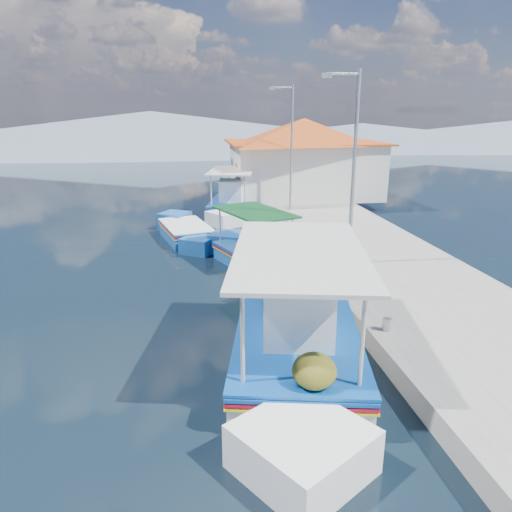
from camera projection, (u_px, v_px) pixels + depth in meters
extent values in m
plane|color=black|center=(213.00, 309.00, 13.37)|extent=(160.00, 160.00, 0.00)
cube|color=#A19F96|center=(346.00, 238.00, 19.79)|extent=(5.00, 44.00, 0.50)
cylinder|color=#A5A8AD|center=(387.00, 324.00, 10.87)|extent=(0.20, 0.20, 0.30)
cylinder|color=#A5A8AD|center=(325.00, 259.00, 15.60)|extent=(0.20, 0.20, 0.30)
cylinder|color=#A5A8AD|center=(287.00, 220.00, 21.27)|extent=(0.20, 0.20, 0.30)
cylinder|color=#A5A8AD|center=(265.00, 196.00, 26.95)|extent=(0.20, 0.20, 0.30)
cube|color=white|center=(297.00, 355.00, 10.31)|extent=(3.41, 5.30, 1.07)
cube|color=white|center=(248.00, 297.00, 13.20)|extent=(2.48, 2.48, 1.19)
cube|color=white|center=(380.00, 448.00, 7.48)|extent=(2.41, 2.41, 1.02)
cube|color=#0C469C|center=(297.00, 335.00, 10.17)|extent=(3.51, 5.46, 0.07)
cube|color=#A30E25|center=(297.00, 338.00, 10.20)|extent=(3.51, 5.46, 0.06)
cube|color=yellow|center=(297.00, 342.00, 10.22)|extent=(3.51, 5.46, 0.05)
cube|color=#0C469C|center=(297.00, 331.00, 10.15)|extent=(3.53, 5.42, 0.06)
cube|color=brown|center=(297.00, 333.00, 10.16)|extent=(3.20, 5.16, 0.06)
cube|color=white|center=(305.00, 312.00, 9.67)|extent=(1.63, 1.71, 1.24)
cube|color=silver|center=(306.00, 282.00, 9.48)|extent=(1.78, 1.85, 0.07)
cylinder|color=beige|center=(224.00, 269.00, 11.42)|extent=(0.08, 0.08, 1.81)
cylinder|color=beige|center=(300.00, 260.00, 12.07)|extent=(0.08, 0.08, 1.81)
cylinder|color=beige|center=(296.00, 345.00, 7.72)|extent=(0.08, 0.08, 1.81)
cylinder|color=beige|center=(399.00, 327.00, 8.36)|extent=(0.08, 0.08, 1.81)
cube|color=silver|center=(299.00, 251.00, 9.63)|extent=(3.53, 5.33, 0.08)
ellipsoid|color=#444412|center=(253.00, 295.00, 11.34)|extent=(0.86, 0.94, 0.64)
ellipsoid|color=#444412|center=(274.00, 285.00, 12.12)|extent=(0.72, 0.80, 0.54)
ellipsoid|color=#444412|center=(358.00, 365.00, 8.32)|extent=(0.77, 0.85, 0.58)
sphere|color=#EA5107|center=(331.00, 279.00, 10.88)|extent=(0.45, 0.45, 0.45)
cube|color=#1D5EAE|center=(254.00, 261.00, 16.98)|extent=(2.76, 3.59, 0.81)
cube|color=#1D5EAE|center=(267.00, 242.00, 18.94)|extent=(1.62, 1.62, 0.90)
cube|color=#1D5EAE|center=(239.00, 280.00, 15.06)|extent=(1.58, 1.58, 0.77)
cube|color=#0C469C|center=(254.00, 251.00, 16.87)|extent=(2.84, 3.70, 0.05)
cube|color=#A30E25|center=(254.00, 253.00, 16.89)|extent=(2.84, 3.70, 0.04)
cube|color=yellow|center=(254.00, 254.00, 16.91)|extent=(2.84, 3.70, 0.03)
cube|color=#1D5EAE|center=(254.00, 249.00, 16.86)|extent=(2.85, 3.67, 0.04)
cube|color=brown|center=(254.00, 250.00, 16.86)|extent=(2.61, 3.48, 0.04)
cylinder|color=beige|center=(245.00, 222.00, 18.06)|extent=(0.06, 0.06, 1.37)
cylinder|color=beige|center=(281.00, 223.00, 17.76)|extent=(0.06, 0.06, 1.37)
cylinder|color=beige|center=(225.00, 239.00, 15.57)|extent=(0.06, 0.06, 1.37)
cylinder|color=beige|center=(266.00, 242.00, 15.27)|extent=(0.06, 0.06, 1.37)
cube|color=#0D451E|center=(254.00, 212.00, 16.46)|extent=(2.84, 3.62, 0.06)
cube|color=#1D5EAE|center=(186.00, 235.00, 20.36)|extent=(2.34, 3.42, 0.87)
cube|color=#1D5EAE|center=(196.00, 222.00, 22.32)|extent=(1.63, 1.63, 0.96)
cube|color=#1D5EAE|center=(174.00, 249.00, 18.44)|extent=(1.58, 1.58, 0.82)
cube|color=#0C469C|center=(186.00, 226.00, 20.25)|extent=(2.41, 3.52, 0.05)
cube|color=#A30E25|center=(186.00, 228.00, 20.27)|extent=(2.41, 3.52, 0.05)
cube|color=yellow|center=(186.00, 229.00, 20.29)|extent=(2.41, 3.52, 0.04)
cube|color=white|center=(186.00, 225.00, 20.23)|extent=(2.42, 3.50, 0.05)
cube|color=brown|center=(186.00, 225.00, 20.23)|extent=(2.20, 3.33, 0.05)
cube|color=white|center=(232.00, 210.00, 25.48)|extent=(2.92, 4.40, 0.95)
cube|color=white|center=(218.00, 199.00, 27.85)|extent=(2.09, 2.09, 1.05)
cube|color=white|center=(249.00, 220.00, 23.14)|extent=(2.04, 2.04, 0.90)
cube|color=#0C469C|center=(232.00, 202.00, 25.35)|extent=(3.01, 4.53, 0.06)
cube|color=#A30E25|center=(232.00, 203.00, 25.37)|extent=(3.01, 4.53, 0.05)
cube|color=yellow|center=(232.00, 204.00, 25.39)|extent=(3.01, 4.53, 0.04)
cube|color=#0C469C|center=(232.00, 200.00, 25.33)|extent=(3.02, 4.49, 0.05)
cube|color=brown|center=(232.00, 201.00, 25.33)|extent=(2.74, 4.28, 0.05)
cube|color=white|center=(234.00, 191.00, 24.90)|extent=(1.41, 1.52, 1.10)
cube|color=silver|center=(234.00, 181.00, 24.74)|extent=(1.53, 1.64, 0.06)
cylinder|color=beige|center=(208.00, 182.00, 26.33)|extent=(0.07, 0.07, 1.60)
cylinder|color=beige|center=(237.00, 181.00, 26.90)|extent=(0.07, 0.07, 1.60)
cylinder|color=beige|center=(226.00, 192.00, 23.30)|extent=(0.07, 0.07, 1.60)
cylinder|color=beige|center=(259.00, 190.00, 23.87)|extent=(0.07, 0.07, 1.60)
cube|color=silver|center=(232.00, 171.00, 24.86)|extent=(3.02, 4.42, 0.07)
cube|color=white|center=(303.00, 170.00, 27.83)|extent=(8.00, 6.00, 3.00)
cube|color=#C8561B|center=(304.00, 142.00, 27.38)|extent=(8.64, 6.48, 0.10)
pyramid|color=#C8561B|center=(304.00, 131.00, 27.19)|extent=(10.49, 10.49, 1.40)
cube|color=brown|center=(237.00, 182.00, 26.48)|extent=(0.06, 1.00, 2.00)
cube|color=#0C469C|center=(232.00, 166.00, 28.67)|extent=(0.06, 1.20, 0.90)
cylinder|color=#A5A8AD|center=(354.00, 171.00, 14.87)|extent=(0.12, 0.12, 6.00)
cylinder|color=#A5A8AD|center=(343.00, 74.00, 13.97)|extent=(1.00, 0.08, 0.08)
cube|color=#A5A8AD|center=(327.00, 75.00, 13.91)|extent=(0.30, 0.14, 0.14)
cylinder|color=#A5A8AD|center=(291.00, 149.00, 23.39)|extent=(0.12, 0.12, 6.00)
cylinder|color=#A5A8AD|center=(282.00, 87.00, 22.48)|extent=(1.00, 0.08, 0.08)
cube|color=#A5A8AD|center=(272.00, 88.00, 22.43)|extent=(0.30, 0.14, 0.14)
cone|color=slate|center=(151.00, 132.00, 64.92)|extent=(96.00, 96.00, 5.50)
cone|color=slate|center=(362.00, 137.00, 69.35)|extent=(76.80, 76.80, 3.80)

